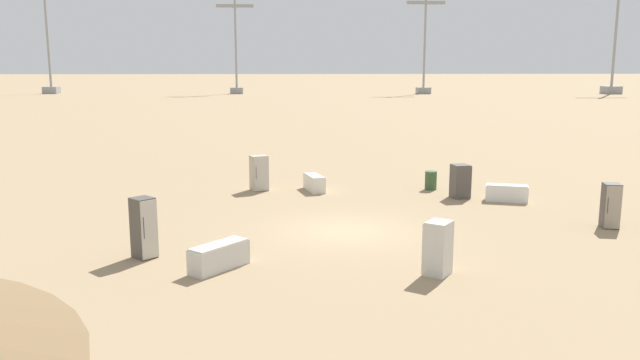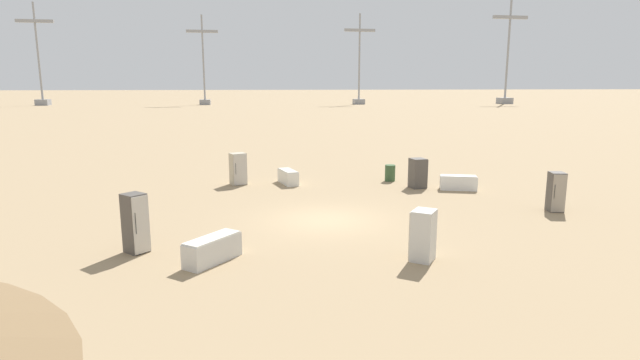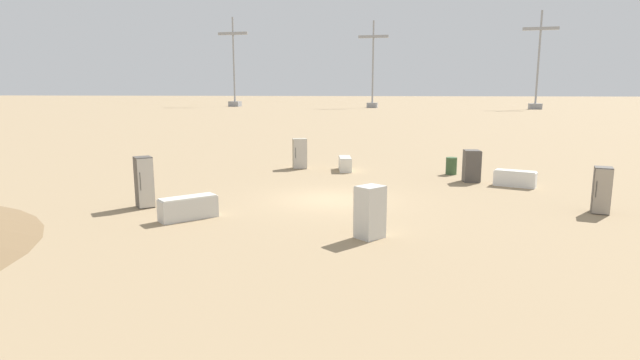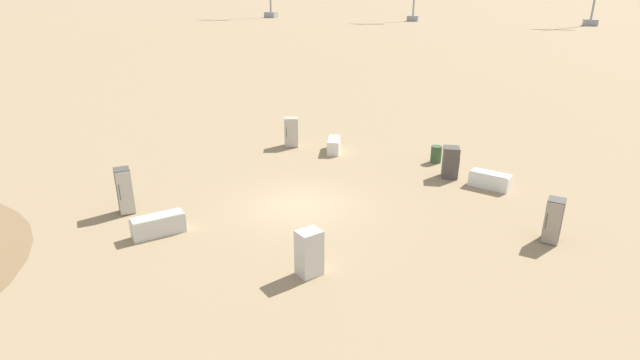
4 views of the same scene
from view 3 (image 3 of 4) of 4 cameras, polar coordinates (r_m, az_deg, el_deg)
ground_plane at (r=19.82m, az=1.31°, el=-2.26°), size 1000.00×1000.00×0.00m
power_pylon_1 at (r=135.03m, az=23.57°, el=10.52°), size 8.21×2.81×23.45m
power_pylon_2 at (r=136.56m, az=6.04°, el=11.17°), size 7.94×2.72×22.68m
power_pylon_3 at (r=149.61m, az=-9.77°, el=11.28°), size 8.83×3.03×25.24m
discarded_fridge_0 at (r=27.12m, az=2.88°, el=1.87°), size 1.00×1.85×0.74m
discarded_fridge_1 at (r=24.20m, az=21.39°, el=0.17°), size 1.90×1.18×0.73m
discarded_fridge_2 at (r=24.72m, az=16.95°, el=1.55°), size 0.84×0.84×1.51m
discarded_fridge_3 at (r=14.61m, az=5.71°, el=-3.65°), size 0.95×0.97×1.55m
discarded_fridge_4 at (r=20.09m, az=29.51°, el=-1.02°), size 0.69×0.77×1.64m
discarded_fridge_5 at (r=27.83m, az=-2.33°, el=3.04°), size 0.95×0.92×1.67m
discarded_fridge_6 at (r=17.31m, az=-14.82°, el=-3.10°), size 1.73×1.86×0.77m
discarded_fridge_7 at (r=19.48m, az=-19.45°, el=-0.23°), size 0.88×0.88×1.88m
rusty_barrel at (r=26.68m, az=14.78°, el=1.56°), size 0.56×0.56×0.88m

